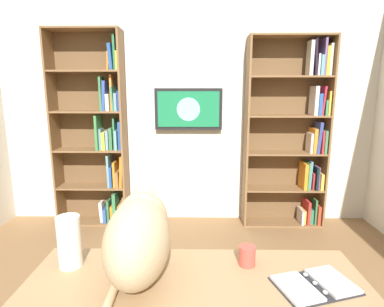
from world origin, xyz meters
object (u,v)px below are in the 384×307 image
cat (139,235)px  coffee_mug (247,256)px  open_binder (315,285)px  bookshelf_right (99,137)px  wall_mounted_tv (188,109)px  paper_towel_roll (69,242)px  bookshelf_left (296,134)px

cat → coffee_mug: 0.53m
open_binder → bookshelf_right: bearing=-55.1°
wall_mounted_tv → paper_towel_roll: wall_mounted_tv is taller
paper_towel_roll → coffee_mug: size_ratio=2.61×
bookshelf_right → coffee_mug: bearing=122.2°
bookshelf_right → coffee_mug: (-1.39, 2.21, -0.25)m
bookshelf_right → coffee_mug: size_ratio=23.34×
bookshelf_left → coffee_mug: bearing=68.0°
bookshelf_left → open_binder: (0.62, 2.38, -0.32)m
wall_mounted_tv → coffee_mug: 2.39m
paper_towel_roll → coffee_mug: bearing=-178.7°
open_binder → paper_towel_roll: bearing=-7.7°
open_binder → bookshelf_left: bearing=-104.7°
bookshelf_left → wall_mounted_tv: bookshelf_left is taller
bookshelf_left → wall_mounted_tv: bearing=-3.8°
open_binder → wall_mounted_tv: bearing=-76.1°
bookshelf_left → open_binder: bearing=75.3°
wall_mounted_tv → open_binder: 2.61m
cat → coffee_mug: bearing=-170.1°
bookshelf_left → open_binder: size_ratio=5.70×
bookshelf_left → wall_mounted_tv: (1.24, -0.08, 0.28)m
bookshelf_left → paper_towel_roll: (1.74, 2.23, -0.21)m
paper_towel_roll → coffee_mug: paper_towel_roll is taller
bookshelf_left → coffee_mug: 2.40m
bookshelf_left → cat: (1.39, 2.30, -0.13)m
wall_mounted_tv → cat: 2.42m
wall_mounted_tv → bookshelf_right: bearing=4.5°
open_binder → coffee_mug: size_ratio=3.96×
bookshelf_right → open_binder: size_ratio=5.90×
bookshelf_left → bookshelf_right: (2.28, -0.00, -0.03)m
bookshelf_left → paper_towel_roll: bookshelf_left is taller
bookshelf_right → open_binder: bearing=124.9°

